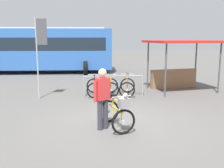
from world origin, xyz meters
name	(u,v)px	position (x,y,z in m)	size (l,w,h in m)	color
ground_plane	(115,120)	(0.00, 0.00, 0.00)	(80.00, 80.00, 0.00)	#605E5B
bike_rack_rail	(114,81)	(0.32, 3.11, 0.64)	(2.51, 0.18, 0.88)	#99999E
racked_bike_black	(94,87)	(-0.48, 3.33, 0.37)	(0.68, 1.11, 0.97)	black
racked_bike_yellow	(111,87)	(0.22, 3.29, 0.37)	(0.76, 1.15, 0.97)	black
racked_bike_orange	(127,87)	(0.92, 3.26, 0.37)	(0.86, 1.19, 0.97)	black
featured_bicycle	(117,112)	(-0.04, -0.79, 0.49)	(0.93, 1.25, 1.09)	black
person_with_featured_bike	(103,96)	(-0.43, -0.72, 0.91)	(0.47, 0.35, 1.64)	#383842
bus_distant	(39,48)	(-3.97, 10.98, 1.74)	(10.12, 3.75, 3.08)	#3366B7
market_stall	(179,60)	(3.51, 4.23, 1.39)	(3.43, 2.77, 2.30)	#4C4C51
banner_flag	(40,43)	(-2.59, 3.05, 2.23)	(0.45, 0.05, 3.20)	#B2B2B7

